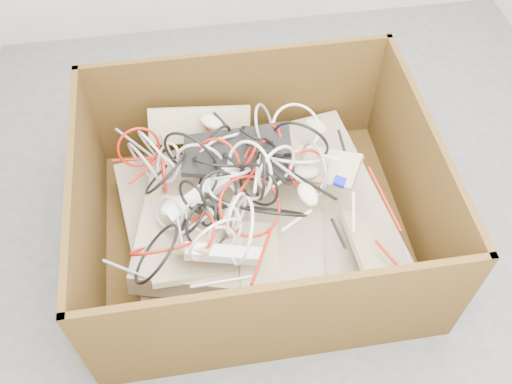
{
  "coord_description": "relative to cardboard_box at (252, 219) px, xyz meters",
  "views": [
    {
      "loc": [
        -0.45,
        -1.34,
        2.09
      ],
      "look_at": [
        -0.24,
        -0.0,
        0.3
      ],
      "focal_mm": 39.6,
      "sensor_mm": 36.0,
      "label": 1
    }
  ],
  "objects": [
    {
      "name": "cardboard_box",
      "position": [
        0.0,
        0.0,
        0.0
      ],
      "size": [
        1.34,
        1.12,
        0.6
      ],
      "color": "#3A260E",
      "rests_on": "ground"
    },
    {
      "name": "cable_tangle",
      "position": [
        -0.09,
        0.02,
        0.26
      ],
      "size": [
        1.13,
        0.92,
        0.44
      ],
      "color": "silver",
      "rests_on": "keyboard_pile"
    },
    {
      "name": "power_strip_left",
      "position": [
        -0.19,
        -0.01,
        0.23
      ],
      "size": [
        0.31,
        0.19,
        0.13
      ],
      "primitive_type": "cube",
      "rotation": [
        0.14,
        -0.26,
        0.44
      ],
      "color": "white",
      "rests_on": "keyboard_pile"
    },
    {
      "name": "vga_plug",
      "position": [
        0.34,
        -0.03,
        0.23
      ],
      "size": [
        0.06,
        0.06,
        0.03
      ],
      "primitive_type": "cube",
      "rotation": [
        0.09,
        0.14,
        -0.5
      ],
      "color": "#0C11C2",
      "rests_on": "keyboard_pile"
    },
    {
      "name": "power_strip_right",
      "position": [
        -0.14,
        -0.26,
        0.19
      ],
      "size": [
        0.29,
        0.1,
        0.09
      ],
      "primitive_type": "cube",
      "rotation": [
        -0.1,
        0.17,
        -0.14
      ],
      "color": "white",
      "rests_on": "keyboard_pile"
    },
    {
      "name": "keyboard_pile",
      "position": [
        0.01,
        0.02,
        0.14
      ],
      "size": [
        0.93,
        0.96,
        0.35
      ],
      "color": "#BCB684",
      "rests_on": "cardboard_box"
    },
    {
      "name": "mice_scatter",
      "position": [
        0.05,
        -0.01,
        0.21
      ],
      "size": [
        0.76,
        0.88,
        0.18
      ],
      "color": "beige",
      "rests_on": "keyboard_pile"
    },
    {
      "name": "ground",
      "position": [
        0.26,
        0.02,
        -0.14
      ],
      "size": [
        3.0,
        3.0,
        0.0
      ],
      "primitive_type": "plane",
      "color": "#4E4E50",
      "rests_on": "ground"
    }
  ]
}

